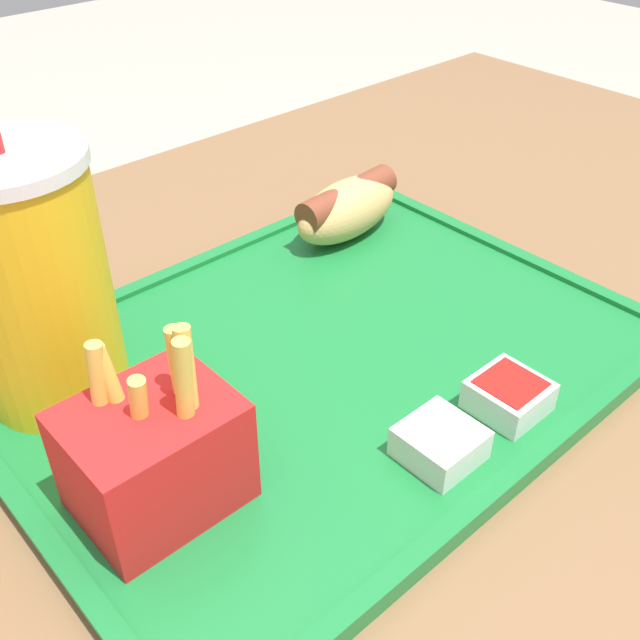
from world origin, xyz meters
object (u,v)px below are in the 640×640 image
(soda_cup, at_px, (34,282))
(sauce_cup_ketchup, at_px, (509,395))
(hot_dog_far, at_px, (347,207))
(fries_carton, at_px, (152,450))
(sauce_cup_mayo, at_px, (440,442))

(soda_cup, relative_size, sauce_cup_ketchup, 4.63)
(hot_dog_far, distance_m, fries_carton, 0.31)
(fries_carton, distance_m, sauce_cup_ketchup, 0.22)
(fries_carton, xyz_separation_m, sauce_cup_mayo, (0.14, -0.08, -0.03))
(soda_cup, xyz_separation_m, fries_carton, (-0.00, -0.12, -0.05))
(sauce_cup_mayo, bearing_deg, hot_dog_far, 57.98)
(soda_cup, bearing_deg, hot_dog_far, 4.08)
(soda_cup, bearing_deg, fries_carton, -90.79)
(sauce_cup_mayo, bearing_deg, soda_cup, 123.53)
(fries_carton, height_order, sauce_cup_ketchup, fries_carton)
(hot_dog_far, height_order, sauce_cup_mayo, hot_dog_far)
(sauce_cup_mayo, bearing_deg, sauce_cup_ketchup, -1.77)
(hot_dog_far, bearing_deg, soda_cup, -175.92)
(sauce_cup_ketchup, bearing_deg, hot_dog_far, 71.14)
(hot_dog_far, xyz_separation_m, sauce_cup_mayo, (-0.14, -0.22, -0.02))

